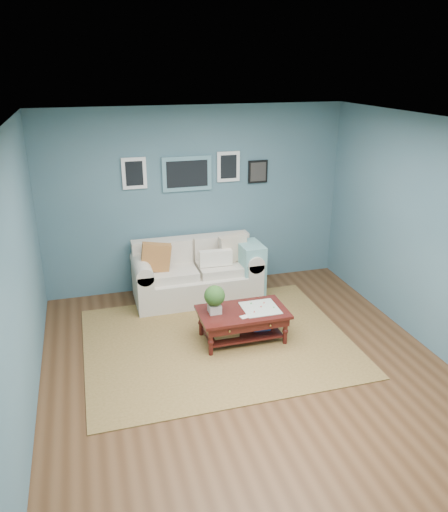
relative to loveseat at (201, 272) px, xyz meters
name	(u,v)px	position (x,y,z in m)	size (l,w,h in m)	color
room_shell	(249,257)	(0.05, -1.97, 0.97)	(5.00, 5.02, 2.70)	brown
area_rug	(217,341)	(-0.12, -1.32, -0.38)	(3.21, 2.57, 0.01)	brown
loveseat	(201,272)	(0.00, 0.00, 0.00)	(1.84, 0.84, 0.95)	beige
coffee_table	(238,316)	(0.14, -1.34, -0.05)	(1.09, 0.63, 0.76)	#340C0B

